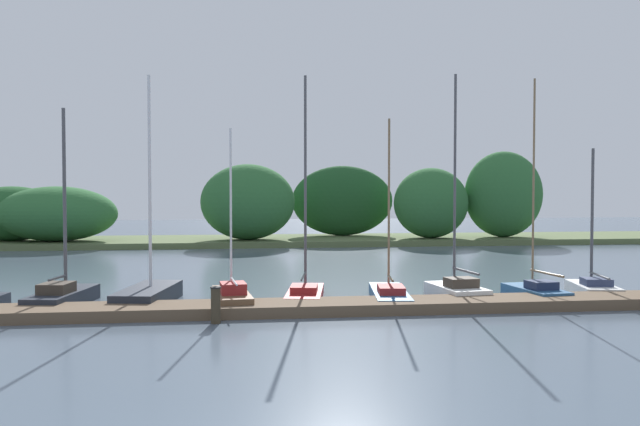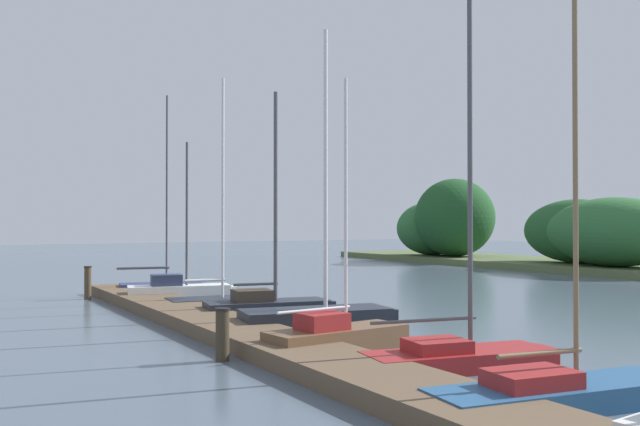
{
  "view_description": "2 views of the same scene",
  "coord_description": "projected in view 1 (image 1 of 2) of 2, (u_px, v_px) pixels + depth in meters",
  "views": [
    {
      "loc": [
        0.54,
        -7.55,
        3.82
      ],
      "look_at": [
        3.27,
        14.14,
        3.07
      ],
      "focal_mm": 36.59,
      "sensor_mm": 36.0,
      "label": 1
    },
    {
      "loc": [
        12.92,
        6.09,
        2.77
      ],
      "look_at": [
        -3.55,
        15.52,
        3.02
      ],
      "focal_mm": 39.07,
      "sensor_mm": 36.0,
      "label": 2
    }
  ],
  "objects": [
    {
      "name": "far_shore",
      "position": [
        184.0,
        211.0,
        45.55
      ],
      "size": [
        70.42,
        8.39,
        6.72
      ],
      "color": "#56663D",
      "rests_on": "ground"
    },
    {
      "name": "sailboat_5",
      "position": [
        232.0,
        297.0,
        21.25
      ],
      "size": [
        1.38,
        3.47,
        5.86
      ],
      "rotation": [
        0.0,
        0.0,
        1.68
      ],
      "color": "brown",
      "rests_on": "ground"
    },
    {
      "name": "sailboat_10",
      "position": [
        592.0,
        286.0,
        23.89
      ],
      "size": [
        1.78,
        3.18,
        5.37
      ],
      "rotation": [
        0.0,
        0.0,
        1.37
      ],
      "color": "white",
      "rests_on": "ground"
    },
    {
      "name": "dock_pier",
      "position": [
        221.0,
        309.0,
        20.03
      ],
      "size": [
        29.66,
        1.8,
        0.35
      ],
      "color": "brown",
      "rests_on": "ground"
    },
    {
      "name": "sailboat_8",
      "position": [
        456.0,
        288.0,
        22.89
      ],
      "size": [
        1.65,
        3.19,
        7.9
      ],
      "rotation": [
        0.0,
        0.0,
        1.69
      ],
      "color": "white",
      "rests_on": "ground"
    },
    {
      "name": "sailboat_9",
      "position": [
        534.0,
        290.0,
        22.81
      ],
      "size": [
        1.48,
        3.22,
        7.73
      ],
      "rotation": [
        0.0,
        0.0,
        1.69
      ],
      "color": "#285684",
      "rests_on": "ground"
    },
    {
      "name": "sailboat_7",
      "position": [
        389.0,
        293.0,
        22.57
      ],
      "size": [
        1.69,
        4.57,
        6.32
      ],
      "rotation": [
        0.0,
        0.0,
        1.44
      ],
      "color": "#285684",
      "rests_on": "ground"
    },
    {
      "name": "mooring_piling_1",
      "position": [
        216.0,
        305.0,
        18.73
      ],
      "size": [
        0.31,
        0.31,
        1.06
      ],
      "color": "#3D3323",
      "rests_on": "ground"
    },
    {
      "name": "sailboat_3",
      "position": [
        64.0,
        294.0,
        21.56
      ],
      "size": [
        1.76,
        3.88,
        6.56
      ],
      "rotation": [
        0.0,
        0.0,
        1.41
      ],
      "color": "#232833",
      "rests_on": "ground"
    },
    {
      "name": "sailboat_4",
      "position": [
        150.0,
        292.0,
        22.04
      ],
      "size": [
        2.01,
        4.16,
        7.71
      ],
      "rotation": [
        0.0,
        0.0,
        1.39
      ],
      "color": "#232833",
      "rests_on": "ground"
    },
    {
      "name": "sailboat_6",
      "position": [
        305.0,
        290.0,
        22.72
      ],
      "size": [
        1.76,
        4.0,
        7.83
      ],
      "rotation": [
        0.0,
        0.0,
        1.41
      ],
      "color": "maroon",
      "rests_on": "ground"
    }
  ]
}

